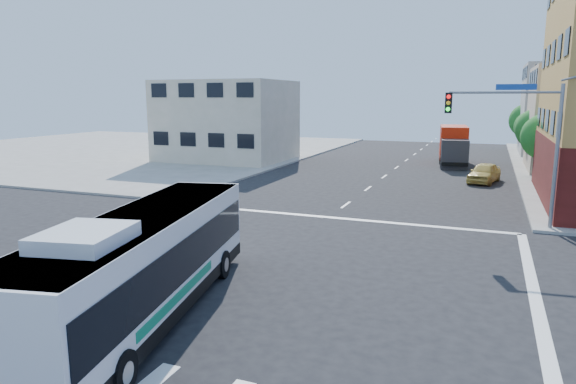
% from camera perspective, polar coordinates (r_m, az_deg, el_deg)
% --- Properties ---
extents(ground, '(120.00, 120.00, 0.00)m').
position_cam_1_polar(ground, '(19.19, -3.84, -8.93)').
color(ground, black).
rests_on(ground, ground).
extents(sidewalk_nw, '(50.00, 50.00, 0.15)m').
position_cam_1_polar(sidewalk_nw, '(67.13, -18.36, 4.57)').
color(sidewalk_nw, gray).
rests_on(sidewalk_nw, ground).
extents(building_west, '(12.06, 10.06, 8.00)m').
position_cam_1_polar(building_west, '(52.60, -6.80, 7.84)').
color(building_west, beige).
rests_on(building_west, ground).
extents(signal_mast_ne, '(7.91, 1.13, 8.07)m').
position_cam_1_polar(signal_mast_ne, '(27.04, 24.31, 6.61)').
color(signal_mast_ne, slate).
rests_on(signal_mast_ne, ground).
extents(street_tree_a, '(3.60, 3.60, 5.53)m').
position_cam_1_polar(street_tree_a, '(44.55, 26.83, 5.79)').
color(street_tree_a, '#3A2615').
rests_on(street_tree_a, ground).
extents(street_tree_b, '(3.80, 3.80, 5.79)m').
position_cam_1_polar(street_tree_b, '(52.50, 26.07, 6.57)').
color(street_tree_b, '#3A2615').
rests_on(street_tree_b, ground).
extents(street_tree_c, '(3.40, 3.40, 5.29)m').
position_cam_1_polar(street_tree_c, '(60.49, 25.48, 6.72)').
color(street_tree_c, '#3A2615').
rests_on(street_tree_c, ground).
extents(street_tree_d, '(4.00, 4.00, 6.03)m').
position_cam_1_polar(street_tree_d, '(68.44, 25.08, 7.43)').
color(street_tree_d, '#3A2615').
rests_on(street_tree_d, ground).
extents(transit_bus, '(4.74, 11.86, 3.43)m').
position_cam_1_polar(transit_bus, '(15.37, -15.66, -7.70)').
color(transit_bus, black).
rests_on(transit_bus, ground).
extents(box_truck, '(3.19, 8.31, 3.65)m').
position_cam_1_polar(box_truck, '(51.45, 17.91, 4.85)').
color(box_truck, '#29292E').
rests_on(box_truck, ground).
extents(parked_car, '(2.69, 4.64, 1.48)m').
position_cam_1_polar(parked_car, '(41.57, 20.97, 2.00)').
color(parked_car, '#D3B852').
rests_on(parked_car, ground).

